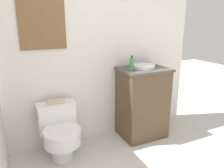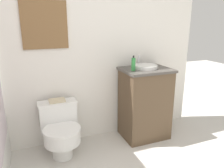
% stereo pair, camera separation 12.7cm
% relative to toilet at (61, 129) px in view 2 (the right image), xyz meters
% --- Properties ---
extents(wall_back, '(3.55, 0.07, 2.50)m').
position_rel_toilet_xyz_m(wall_back, '(0.05, 0.29, 0.95)').
color(wall_back, white).
rests_on(wall_back, ground_plane).
extents(toilet, '(0.42, 0.51, 0.57)m').
position_rel_toilet_xyz_m(toilet, '(0.00, 0.00, 0.00)').
color(toilet, white).
rests_on(toilet, ground_plane).
extents(vanity, '(0.57, 0.45, 0.87)m').
position_rel_toilet_xyz_m(vanity, '(1.03, 0.02, 0.14)').
color(vanity, brown).
rests_on(vanity, ground_plane).
extents(sink, '(0.28, 0.32, 0.13)m').
position_rel_toilet_xyz_m(sink, '(1.03, 0.04, 0.59)').
color(sink, white).
rests_on(sink, vanity).
extents(soap_bottle, '(0.05, 0.05, 0.17)m').
position_rel_toilet_xyz_m(soap_bottle, '(0.84, -0.02, 0.65)').
color(soap_bottle, green).
rests_on(soap_bottle, vanity).
extents(book_on_tank, '(0.17, 0.12, 0.02)m').
position_rel_toilet_xyz_m(book_on_tank, '(-0.00, 0.13, 0.28)').
color(book_on_tank, beige).
rests_on(book_on_tank, toilet).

